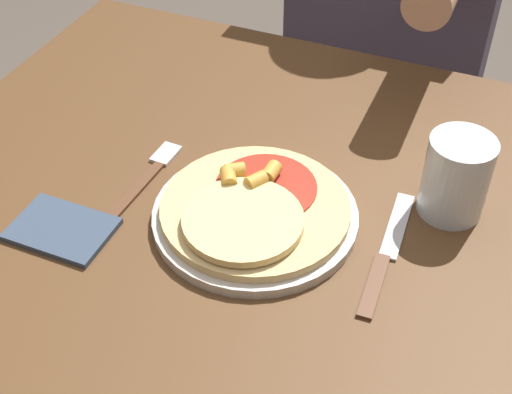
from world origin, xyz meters
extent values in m
cube|color=brown|center=(0.00, 0.00, 0.75)|extent=(1.01, 1.00, 0.03)
cylinder|color=brown|center=(-0.44, 0.44, 0.37)|extent=(0.06, 0.06, 0.74)
cylinder|color=beige|center=(0.00, 0.05, 0.78)|extent=(0.26, 0.26, 0.01)
cylinder|color=#DBBC7A|center=(0.00, 0.05, 0.79)|extent=(0.24, 0.24, 0.01)
cylinder|color=#9E2819|center=(0.00, 0.09, 0.80)|extent=(0.13, 0.13, 0.00)
cylinder|color=#E8C881|center=(0.00, 0.01, 0.80)|extent=(0.15, 0.15, 0.01)
cylinder|color=gold|center=(-0.05, 0.07, 0.81)|extent=(0.03, 0.03, 0.02)
cylinder|color=gold|center=(-0.01, 0.08, 0.81)|extent=(0.03, 0.03, 0.02)
cylinder|color=gold|center=(-0.04, 0.09, 0.81)|extent=(0.03, 0.03, 0.02)
cylinder|color=gold|center=(0.00, 0.10, 0.81)|extent=(0.02, 0.03, 0.02)
cube|color=brown|center=(-0.17, 0.03, 0.77)|extent=(0.02, 0.13, 0.00)
cube|color=silver|center=(-0.17, 0.12, 0.77)|extent=(0.03, 0.05, 0.00)
cube|color=brown|center=(0.17, 0.00, 0.77)|extent=(0.02, 0.10, 0.00)
cube|color=silver|center=(0.17, 0.11, 0.77)|extent=(0.03, 0.12, 0.00)
cylinder|color=silver|center=(0.22, 0.16, 0.82)|extent=(0.08, 0.08, 0.11)
cube|color=#38475B|center=(-0.21, -0.06, 0.77)|extent=(0.12, 0.09, 0.01)
cylinder|color=#2D2D38|center=(-0.08, 0.77, 0.26)|extent=(0.11, 0.11, 0.52)
cylinder|color=#2D2D38|center=(0.09, 0.77, 0.26)|extent=(0.11, 0.11, 0.52)
camera|label=1|loc=(0.25, -0.55, 1.39)|focal=50.00mm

